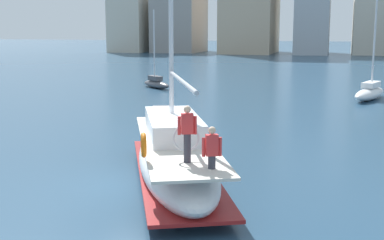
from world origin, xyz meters
The scene contains 5 objects.
ground_plane centered at (0.00, 0.00, 0.00)m, with size 400.00×400.00×0.00m, color navy.
main_sailboat centered at (1.17, 0.60, 0.92)m, with size 6.09×9.75×14.00m.
moored_sloop_far centered at (8.66, 23.70, 0.58)m, with size 3.02×5.56×7.97m.
moored_catamaran centered at (-8.75, 26.42, 0.48)m, with size 3.64×3.31×6.69m.
waterfront_buildings centered at (-2.48, 93.22, 9.95)m, with size 83.28×21.24×26.58m.
Camera 1 is at (6.17, -15.10, 5.10)m, focal length 47.67 mm.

